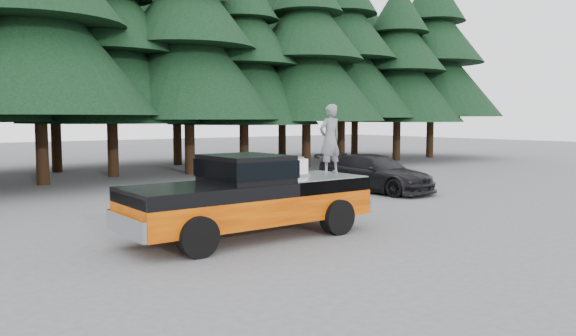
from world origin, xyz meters
TOP-DOWN VIEW (x-y plane):
  - ground at (0.00, 0.00)m, footprint 120.00×120.00m
  - pickup_truck at (0.20, 0.71)m, footprint 6.00×2.04m
  - truck_cab at (0.10, 0.71)m, footprint 1.66×1.90m
  - air_compressor at (1.54, 0.83)m, footprint 0.62×0.52m
  - man_on_bed at (2.70, 0.77)m, footprint 0.65×0.43m
  - parked_car at (8.43, 4.73)m, footprint 2.49×4.98m
  - treeline at (0.42, 17.20)m, footprint 60.15×16.05m

SIDE VIEW (x-z plane):
  - ground at x=0.00m, z-range 0.00..0.00m
  - pickup_truck at x=0.20m, z-range 0.00..1.33m
  - parked_car at x=8.43m, z-range 0.00..1.39m
  - air_compressor at x=1.54m, z-range 1.33..1.74m
  - truck_cab at x=0.10m, z-range 1.33..1.92m
  - man_on_bed at x=2.70m, z-range 1.33..3.11m
  - treeline at x=0.42m, z-range -1.03..16.47m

